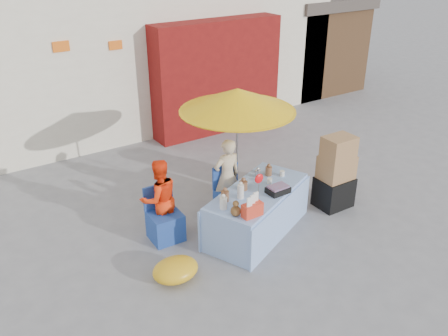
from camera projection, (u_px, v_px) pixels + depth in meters
ground at (246, 239)px, 7.40m from camera, size 80.00×80.00×0.00m
market_table at (257, 211)px, 7.43m from camera, size 2.13×1.60×1.17m
chair_left at (165, 224)px, 7.32m from camera, size 0.50×0.49×0.85m
chair_right at (232, 201)px, 7.94m from camera, size 0.50×0.49×0.85m
vendor_orange at (160, 199)px, 7.25m from camera, size 0.65×0.51×1.29m
vendor_beige at (227, 177)px, 7.86m from camera, size 0.50×0.34×1.33m
umbrella at (238, 100)px, 7.59m from camera, size 1.90×1.90×2.09m
box_stack at (336, 175)px, 8.07m from camera, size 0.60×0.49×1.31m
tarp_bundle at (175, 270)px, 6.49m from camera, size 0.70×0.58×0.29m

